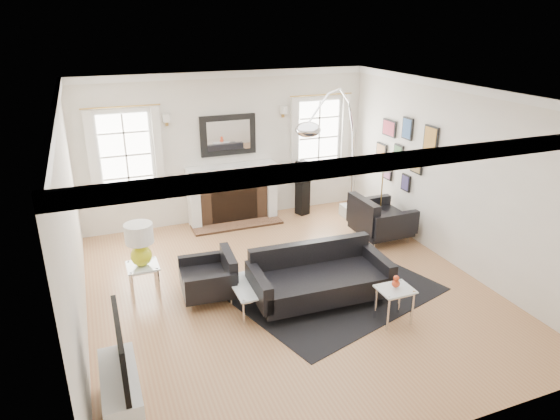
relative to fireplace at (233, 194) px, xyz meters
name	(u,v)px	position (x,y,z in m)	size (l,w,h in m)	color
floor	(288,289)	(0.00, -2.79, -0.54)	(6.00, 6.00, 0.00)	#AA6F47
back_wall	(228,148)	(0.00, 0.21, 0.86)	(5.50, 0.04, 2.80)	silver
front_wall	(426,313)	(0.00, -5.79, 0.86)	(5.50, 0.04, 2.80)	silver
left_wall	(71,228)	(-2.75, -2.79, 0.86)	(0.04, 6.00, 2.80)	silver
right_wall	(454,176)	(2.75, -2.79, 0.86)	(0.04, 6.00, 2.80)	silver
ceiling	(289,93)	(0.00, -2.79, 2.26)	(5.50, 6.00, 0.02)	white
crown_molding	(289,98)	(0.00, -2.79, 2.20)	(5.50, 6.00, 0.12)	white
fireplace	(233,194)	(0.00, 0.00, 0.00)	(1.70, 0.69, 1.11)	white
mantel_mirror	(228,135)	(0.00, 0.16, 1.11)	(1.05, 0.07, 0.75)	black
window_left	(126,155)	(-1.85, 0.16, 0.92)	(1.24, 0.15, 1.62)	white
window_right	(319,137)	(1.85, 0.16, 0.92)	(1.24, 0.15, 1.62)	white
gallery_wall	(404,149)	(2.72, -1.50, 0.99)	(0.04, 1.73, 1.29)	black
tv_unit	(122,389)	(-2.44, -4.49, -0.21)	(0.35, 1.00, 1.09)	white
area_rug	(329,288)	(0.57, -2.98, -0.54)	(2.71, 2.26, 0.01)	black
sofa	(318,278)	(0.28, -3.19, -0.21)	(1.92, 0.94, 0.62)	black
armchair_left	(211,278)	(-1.09, -2.60, -0.24)	(0.78, 0.85, 0.54)	black
armchair_right	(378,220)	(2.13, -1.75, -0.17)	(0.90, 1.00, 0.66)	black
coffee_table	(261,285)	(-0.51, -3.06, -0.22)	(0.79, 0.79, 0.35)	silver
side_table_left	(143,272)	(-1.95, -2.20, -0.17)	(0.43, 0.43, 0.47)	silver
nesting_table	(395,296)	(0.95, -4.05, -0.17)	(0.44, 0.37, 0.49)	silver
gourd_lamp	(140,242)	(-1.95, -2.20, 0.29)	(0.39, 0.39, 0.62)	yellow
orange_vase	(396,282)	(0.95, -4.05, 0.04)	(0.10, 0.10, 0.17)	red
arc_floor_lamp	(333,158)	(1.41, -1.33, 0.92)	(1.91, 1.77, 2.70)	silver
stick_floor_lamp	(384,168)	(2.20, -1.69, 0.75)	(0.30, 0.30, 1.50)	#B78B3F
speaker_tower	(303,188)	(1.39, -0.14, 0.00)	(0.22, 0.22, 1.08)	black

